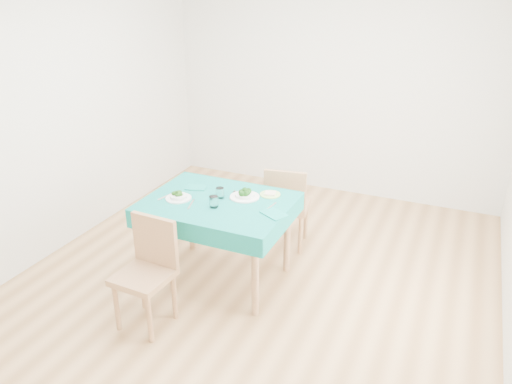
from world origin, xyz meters
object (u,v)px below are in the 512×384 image
at_px(table, 219,240).
at_px(chair_far, 288,199).
at_px(chair_near, 143,270).
at_px(side_plate, 270,194).
at_px(bowl_near, 178,195).
at_px(bowl_far, 245,193).

distance_m(table, chair_far, 0.88).
relative_size(chair_near, chair_far, 0.98).
xyz_separation_m(chair_near, chair_far, (0.55, 1.60, 0.01)).
bearing_deg(side_plate, chair_far, 92.70).
height_order(bowl_near, side_plate, bowl_near).
bearing_deg(chair_far, side_plate, 83.57).
bearing_deg(chair_near, table, 77.28).
bearing_deg(chair_near, bowl_near, 100.96).
height_order(bowl_near, bowl_far, bowl_far).
distance_m(table, bowl_near, 0.53).
relative_size(chair_near, side_plate, 5.45).
height_order(chair_near, bowl_far, chair_near).
distance_m(table, bowl_far, 0.48).
distance_m(chair_near, bowl_far, 1.07).
bearing_deg(table, chair_near, -105.66).
distance_m(table, chair_near, 0.83).
xyz_separation_m(table, bowl_far, (0.18, 0.15, 0.42)).
bearing_deg(bowl_far, chair_far, 77.13).
bearing_deg(bowl_near, chair_near, -81.98).
height_order(chair_near, chair_far, chair_far).
relative_size(table, chair_near, 1.24).
xyz_separation_m(chair_near, bowl_near, (-0.10, 0.69, 0.31)).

